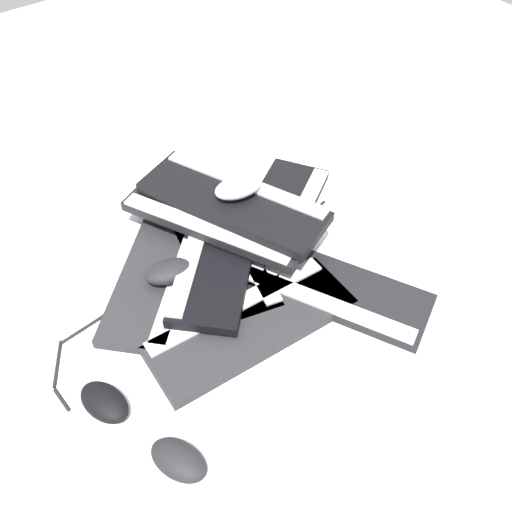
# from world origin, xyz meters

# --- Properties ---
(ground_plane) EXTENTS (3.20, 3.20, 0.00)m
(ground_plane) POSITION_xyz_m (0.00, 0.00, 0.00)
(ground_plane) COLOR white
(keyboard_0) EXTENTS (0.46, 0.26, 0.03)m
(keyboard_0) POSITION_xyz_m (0.06, 0.08, 0.01)
(keyboard_0) COLOR black
(keyboard_0) RESTS_ON ground
(keyboard_1) EXTENTS (0.41, 0.42, 0.03)m
(keyboard_1) POSITION_xyz_m (0.08, 0.22, 0.01)
(keyboard_1) COLOR #232326
(keyboard_1) RESTS_ON ground
(keyboard_2) EXTENTS (0.18, 0.45, 0.03)m
(keyboard_2) POSITION_xyz_m (-0.17, 0.15, 0.01)
(keyboard_2) COLOR #232326
(keyboard_2) RESTS_ON ground
(keyboard_3) EXTENTS (0.46, 0.32, 0.03)m
(keyboard_3) POSITION_xyz_m (-0.19, -0.04, 0.01)
(keyboard_3) COLOR black
(keyboard_3) RESTS_ON ground
(keyboard_4) EXTENTS (0.36, 0.45, 0.03)m
(keyboard_4) POSITION_xyz_m (0.05, -0.08, 0.01)
(keyboard_4) COLOR black
(keyboard_4) RESTS_ON ground
(keyboard_5) EXTENTS (0.41, 0.42, 0.03)m
(keyboard_5) POSITION_xyz_m (0.03, 0.10, 0.04)
(keyboard_5) COLOR black
(keyboard_5) RESTS_ON keyboard_0
(keyboard_6) EXTENTS (0.46, 0.32, 0.03)m
(keyboard_6) POSITION_xyz_m (0.09, 0.05, 0.07)
(keyboard_6) COLOR black
(keyboard_6) RESTS_ON keyboard_5
(keyboard_7) EXTENTS (0.46, 0.30, 0.03)m
(keyboard_7) POSITION_xyz_m (0.08, 0.01, 0.10)
(keyboard_7) COLOR black
(keyboard_7) RESTS_ON keyboard_6
(mouse_0) EXTENTS (0.12, 0.09, 0.04)m
(mouse_0) POSITION_xyz_m (-0.14, 0.47, 0.02)
(mouse_0) COLOR black
(mouse_0) RESTS_ON ground
(mouse_1) EXTENTS (0.13, 0.10, 0.04)m
(mouse_1) POSITION_xyz_m (-0.32, 0.42, 0.02)
(mouse_1) COLOR black
(mouse_1) RESTS_ON ground
(mouse_2) EXTENTS (0.09, 0.12, 0.04)m
(mouse_2) POSITION_xyz_m (0.08, -0.00, 0.14)
(mouse_2) COLOR #B7B7BC
(mouse_2) RESTS_ON keyboard_7
(mouse_3) EXTENTS (0.09, 0.12, 0.04)m
(mouse_3) POSITION_xyz_m (0.03, 0.22, 0.05)
(mouse_3) COLOR black
(mouse_3) RESTS_ON keyboard_1
(cable_0) EXTENTS (0.23, 0.78, 0.01)m
(cable_0) POSITION_xyz_m (0.05, 0.18, 0.00)
(cable_0) COLOR black
(cable_0) RESTS_ON ground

